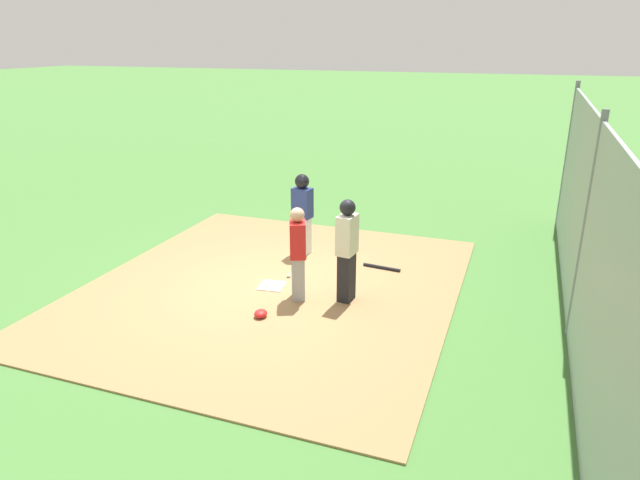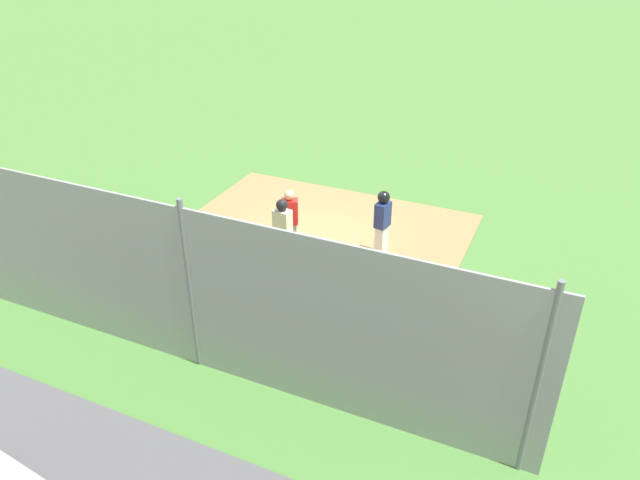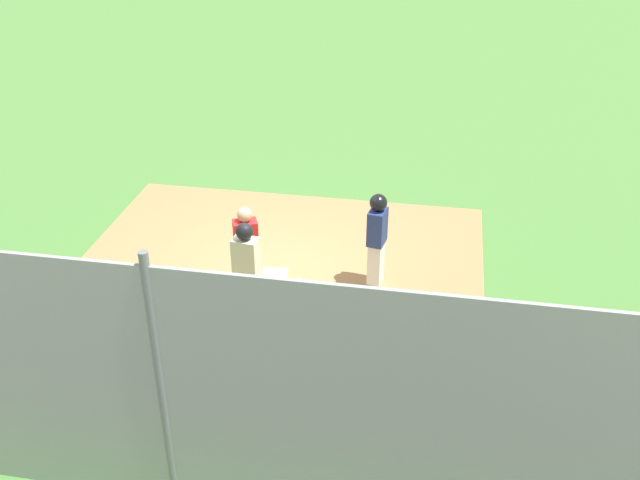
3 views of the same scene
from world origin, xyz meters
name	(u,v)px [view 2 (image 2 of 3)]	position (x,y,z in m)	size (l,w,h in m)	color
ground_plane	(313,243)	(0.00, 0.00, 0.00)	(140.00, 140.00, 0.00)	#477A38
dirt_infield	(313,242)	(0.00, 0.00, 0.01)	(7.20, 6.40, 0.03)	#9E774C
home_plate	(313,241)	(0.00, 0.00, 0.04)	(0.44, 0.44, 0.02)	white
catcher	(290,220)	(-0.29, -0.63, 0.87)	(0.45, 0.39, 1.61)	#9E9EA3
umpire	(283,233)	(-0.07, -1.42, 0.96)	(0.41, 0.30, 1.77)	black
runner	(382,219)	(1.75, 0.10, 0.98)	(0.32, 0.42, 1.67)	silver
baseball_bat	(342,288)	(1.47, -1.65, 0.06)	(0.06, 0.06, 0.75)	black
catcher_mask	(266,236)	(-1.14, -0.33, 0.09)	(0.24, 0.20, 0.12)	red
baseball	(328,247)	(0.47, -0.13, 0.07)	(0.07, 0.07, 0.07)	white
backstop_fence	(191,291)	(0.00, -4.93, 1.60)	(12.00, 0.10, 3.35)	#93999E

